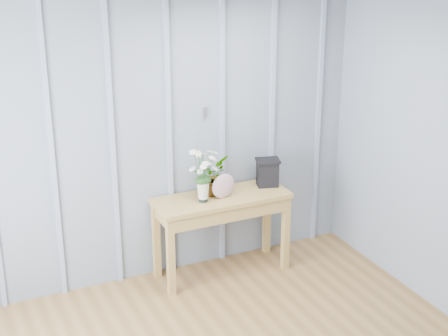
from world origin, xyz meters
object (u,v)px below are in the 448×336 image
felt_disc_vessel (223,186)px  carved_box (268,172)px  daisy_vase (203,167)px  sideboard (222,208)px

felt_disc_vessel → carved_box: 0.49m
daisy_vase → carved_box: 0.70m
sideboard → carved_box: size_ratio=4.75×
sideboard → felt_disc_vessel: bearing=-93.0°
daisy_vase → felt_disc_vessel: bearing=-0.5°
sideboard → daisy_vase: daisy_vase is taller
sideboard → felt_disc_vessel: size_ratio=5.41×
daisy_vase → felt_disc_vessel: daisy_vase is taller
sideboard → felt_disc_vessel: felt_disc_vessel is taller
felt_disc_vessel → carved_box: carved_box is taller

